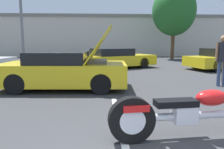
# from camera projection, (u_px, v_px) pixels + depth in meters

# --- Properties ---
(parking_stripe_middle) EXTENTS (0.12, 5.70, 0.01)m
(parking_stripe_middle) POSITION_uv_depth(u_px,v_px,m) (126.00, 149.00, 3.13)
(parking_stripe_middle) COLOR white
(parking_stripe_middle) RESTS_ON ground
(far_building) EXTENTS (32.00, 4.20, 4.40)m
(far_building) POSITION_uv_depth(u_px,v_px,m) (107.00, 35.00, 24.68)
(far_building) COLOR beige
(far_building) RESTS_ON ground
(light_pole) EXTENTS (1.21, 0.28, 6.57)m
(light_pole) POSITION_uv_depth(u_px,v_px,m) (22.00, 10.00, 14.61)
(light_pole) COLOR slate
(light_pole) RESTS_ON ground
(tree_background) EXTENTS (3.78, 3.78, 6.42)m
(tree_background) POSITION_uv_depth(u_px,v_px,m) (174.00, 11.00, 19.14)
(tree_background) COLOR brown
(tree_background) RESTS_ON ground
(motorcycle) EXTENTS (2.72, 0.70, 1.00)m
(motorcycle) POSITION_uv_depth(u_px,v_px,m) (193.00, 113.00, 3.44)
(motorcycle) COLOR black
(motorcycle) RESTS_ON ground
(show_car_hood_open) EXTENTS (4.14, 2.13, 2.02)m
(show_car_hood_open) POSITION_uv_depth(u_px,v_px,m) (65.00, 70.00, 7.20)
(show_car_hood_open) COLOR yellow
(show_car_hood_open) RESTS_ON ground
(parked_car_mid_row) EXTENTS (5.10, 3.64, 1.16)m
(parked_car_mid_row) POSITION_uv_depth(u_px,v_px,m) (114.00, 59.00, 12.81)
(parked_car_mid_row) COLOR yellow
(parked_car_mid_row) RESTS_ON ground
(spectator_near_motorcycle) EXTENTS (0.52, 0.23, 1.76)m
(spectator_near_motorcycle) POSITION_uv_depth(u_px,v_px,m) (223.00, 56.00, 7.50)
(spectator_near_motorcycle) COLOR #38476B
(spectator_near_motorcycle) RESTS_ON ground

